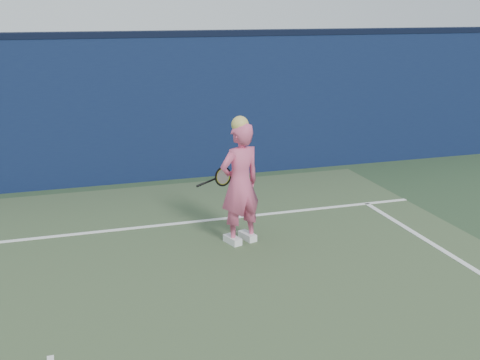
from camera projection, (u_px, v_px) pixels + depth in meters
name	position (u px, v px, depth m)	size (l,w,h in m)	color
backstop_wall	(41.00, 115.00, 10.04)	(24.00, 0.40, 2.50)	#0E193E
wall_cap	(34.00, 35.00, 9.68)	(24.00, 0.42, 0.10)	black
player	(240.00, 183.00, 7.74)	(0.67, 0.54, 1.69)	#DB557E
racket	(221.00, 177.00, 8.06)	(0.51, 0.14, 0.27)	black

